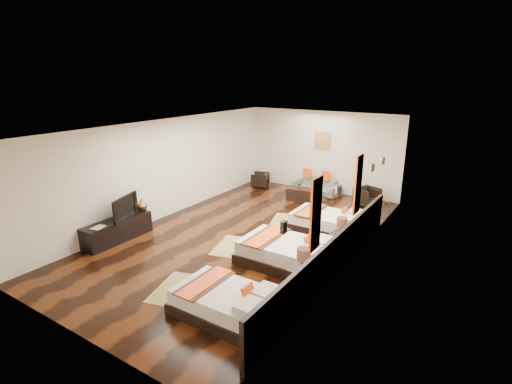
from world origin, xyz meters
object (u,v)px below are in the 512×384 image
Objects in this scene: tv at (122,207)px; table_plant at (300,184)px; bed_mid at (289,253)px; tv_console at (118,230)px; armchair_left at (260,180)px; nightstand_b at (341,241)px; bed_near at (228,303)px; coffee_table at (303,194)px; armchair_right at (367,197)px; book at (94,227)px; sofa at (316,185)px; bed_far at (329,222)px; nightstand_a at (302,278)px; figurine at (142,205)px.

tv reaches higher than table_plant.
bed_mid is at bearing -94.93° from tv.
armchair_left is (0.46, 5.95, -0.00)m from tv_console.
nightstand_b is (0.75, 1.09, 0.04)m from bed_mid.
bed_near is 3.11× the size of armchair_left.
coffee_table is at bearing 128.36° from nightstand_b.
armchair_right is (-0.53, 3.70, -0.01)m from nightstand_b.
book is (-0.05, -0.78, -0.28)m from tv.
book is 6.59m from armchair_left.
bed_near reaches higher than book.
tv_console is 1.78× the size of tv.
table_plant reaches higher than sofa.
tv_console is at bearing 144.22° from tv.
bed_mid is at bearing -89.94° from bed_far.
table_plant is at bearing 160.95° from coffee_table.
nightstand_a is at bearing -64.11° from coffee_table.
armchair_right is at bearing 87.39° from bed_mid.
tv_console is at bearing -100.60° from sofa.
bed_near reaches higher than sofa.
nightstand_b reaches higher than bed_far.
armchair_right is (3.96, 0.00, 0.03)m from armchair_left.
bed_far reaches higher than table_plant.
coffee_table is at bearing 112.27° from bed_mid.
bed_near is 1.84× the size of tv.
nightstand_a is at bearing 19.83° from armchair_left.
nightstand_a is 4.99m from figurine.
bed_near is at bearing -13.97° from tv_console.
figurine is (-4.19, -2.58, 0.46)m from bed_far.
nightstand_a is at bearing 10.21° from book.
nightstand_b is at bearing -51.64° from coffee_table.
coffee_table is at bearing 105.05° from bed_near.
nightstand_b reaches higher than table_plant.
tv_console is 6.11× the size of book.
table_plant is (-0.14, 0.05, 0.32)m from coffee_table.
tv is 3.43× the size of book.
bed_far is at bearing -162.15° from armchair_right.
book reaches higher than tv_console.
nightstand_a is 4.95m from tv_console.
bed_far is (-0.00, 2.24, -0.03)m from bed_mid.
table_plant is (-1.87, 2.04, 0.27)m from bed_far.
tv_console is (-4.20, -1.16, 0.00)m from bed_mid.
table_plant is (-2.09, -0.52, 0.22)m from armchair_right.
figurine reaches higher than armchair_right.
table_plant reaches higher than coffee_table.
coffee_table is (-0.00, -1.05, -0.05)m from sofa.
tv_console reaches higher than sofa.
nightstand_b is (0.75, 3.29, 0.07)m from bed_near.
tv is 1.69× the size of armchair_left.
book is 7.92m from armchair_right.
figurine is at bearing -103.33° from sofa.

